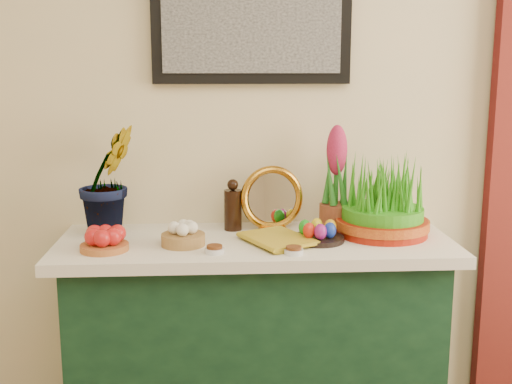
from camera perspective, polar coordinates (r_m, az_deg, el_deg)
sideboard at (r=2.46m, az=-0.07°, el=-14.65°), size 1.30×0.45×0.85m
tablecloth at (r=2.30m, az=-0.07°, el=-4.64°), size 1.40×0.55×0.04m
hyacinth_green at (r=2.37m, az=-13.06°, el=2.59°), size 0.35×0.34×0.53m
apple_bowl at (r=2.21m, az=-13.35°, el=-4.22°), size 0.18×0.18×0.08m
garlic_basket at (r=2.22m, az=-6.50°, el=-3.85°), size 0.20×0.20×0.08m
vinegar_cruet at (r=2.40m, az=-2.07°, el=-1.39°), size 0.07×0.07×0.19m
mirror at (r=2.40m, az=1.43°, el=-0.62°), size 0.25×0.10×0.24m
book at (r=2.19m, az=-0.20°, el=-4.48°), size 0.27×0.30×0.03m
spice_dish_left at (r=2.13m, az=-3.71°, el=-5.12°), size 0.07×0.07×0.03m
spice_dish_right at (r=2.11m, az=3.37°, el=-5.22°), size 0.06×0.06×0.03m
egg_plate at (r=2.26m, az=5.56°, el=-3.71°), size 0.24×0.24×0.08m
hyacinth_pink at (r=2.40m, az=7.13°, el=0.77°), size 0.12×0.12×0.40m
wheatgrass_sabzeh at (r=2.37m, az=11.22°, el=-0.89°), size 0.34×0.34×0.28m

